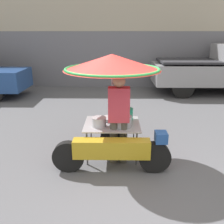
% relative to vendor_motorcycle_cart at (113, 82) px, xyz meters
% --- Properties ---
extents(ground_plane, '(36.00, 36.00, 0.00)m').
position_rel_vendor_motorcycle_cart_xyz_m(ground_plane, '(0.39, -0.93, -1.51)').
color(ground_plane, '#56565B').
extents(shopfront_building, '(28.00, 2.06, 3.78)m').
position_rel_vendor_motorcycle_cart_xyz_m(shopfront_building, '(0.39, 7.73, 0.37)').
color(shopfront_building, '#B2A893').
rests_on(shopfront_building, ground).
extents(vendor_motorcycle_cart, '(2.06, 1.76, 1.99)m').
position_rel_vendor_motorcycle_cart_xyz_m(vendor_motorcycle_cart, '(0.00, 0.00, 0.00)').
color(vendor_motorcycle_cart, black).
rests_on(vendor_motorcycle_cart, ground).
extents(vendor_person, '(0.38, 0.22, 1.67)m').
position_rel_vendor_motorcycle_cart_xyz_m(vendor_person, '(0.12, -0.19, -0.57)').
color(vendor_person, '#4C473D').
rests_on(vendor_person, ground).
extents(pickup_truck, '(4.97, 1.83, 1.93)m').
position_rel_vendor_motorcycle_cart_xyz_m(pickup_truck, '(4.17, 5.51, -0.56)').
color(pickup_truck, black).
rests_on(pickup_truck, ground).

